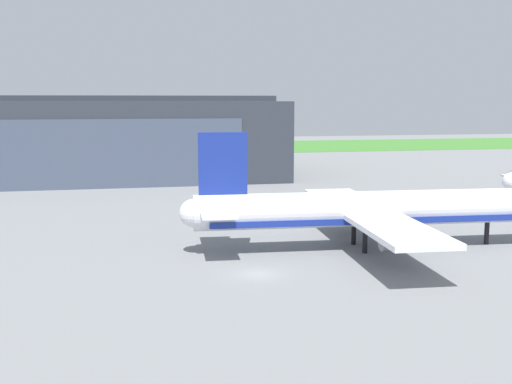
# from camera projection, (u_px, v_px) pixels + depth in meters

# --- Properties ---
(ground_plane) EXTENTS (440.00, 440.00, 0.00)m
(ground_plane) POSITION_uv_depth(u_px,v_px,m) (258.00, 274.00, 60.19)
(ground_plane) COLOR slate
(grass_field_strip) EXTENTS (440.00, 56.00, 0.08)m
(grass_field_strip) POSITION_uv_depth(u_px,v_px,m) (162.00, 148.00, 217.18)
(grass_field_strip) COLOR #407E30
(grass_field_strip) RESTS_ON ground_plane
(maintenance_hangar) EXTENTS (88.77, 40.43, 17.58)m
(maintenance_hangar) POSITION_uv_depth(u_px,v_px,m) (72.00, 139.00, 134.70)
(maintenance_hangar) COLOR #2D333D
(maintenance_hangar) RESTS_ON ground_plane
(airliner_near_right) EXTENTS (43.83, 34.88, 13.25)m
(airliner_near_right) POSITION_uv_depth(u_px,v_px,m) (374.00, 210.00, 70.07)
(airliner_near_right) COLOR white
(airliner_near_right) RESTS_ON ground_plane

